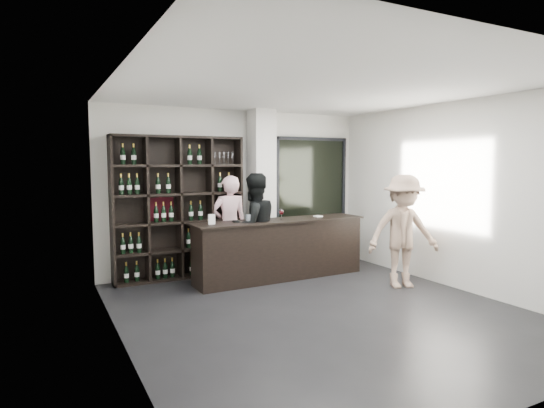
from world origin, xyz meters
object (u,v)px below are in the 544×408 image
wine_shelf (179,208)px  taster_pink (229,225)px  tasting_counter (281,249)px  customer (403,231)px  taster_black (254,227)px

wine_shelf → taster_pink: 0.92m
wine_shelf → tasting_counter: 1.84m
customer → wine_shelf: bearing=162.3°
tasting_counter → taster_pink: 1.00m
taster_pink → taster_black: taster_black is taller
taster_pink → customer: customer is taller
wine_shelf → taster_pink: (0.84, -0.17, -0.33)m
tasting_counter → taster_black: size_ratio=1.71×
tasting_counter → customer: (1.45, -1.35, 0.38)m
taster_black → taster_pink: bearing=-76.9°
taster_pink → taster_black: size_ratio=0.97×
taster_black → customer: bearing=134.7°
wine_shelf → taster_pink: wine_shelf is taller
wine_shelf → customer: bearing=-36.3°
wine_shelf → customer: size_ratio=1.35×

